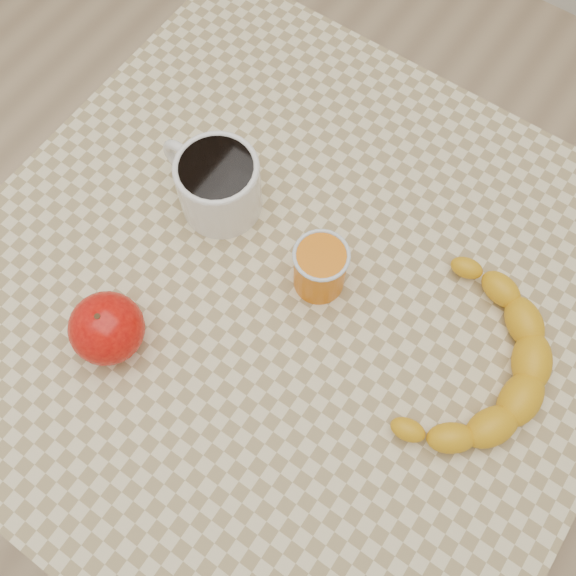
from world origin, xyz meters
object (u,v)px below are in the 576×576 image
Objects in this scene: orange_juice_glass at (320,268)px; apple at (107,328)px; table at (288,318)px; coffee_mug at (217,183)px; banana at (474,363)px.

apple is at bearing -128.16° from orange_juice_glass.
table is at bearing 50.43° from apple.
orange_juice_glass is at bearing -6.97° from coffee_mug.
coffee_mug is at bearing 173.03° from orange_juice_glass.
coffee_mug reaches higher than table.
coffee_mug is 0.17m from orange_juice_glass.
banana is (0.36, 0.21, -0.02)m from apple.
orange_juice_glass is (0.17, -0.02, -0.01)m from coffee_mug.
banana is (0.23, 0.04, 0.11)m from table.
apple reaches higher than table.
table is 10.31× the size of orange_juice_glass.
apple is at bearing -151.31° from banana.
apple is at bearing -87.57° from coffee_mug.
table is 2.77× the size of banana.
table is 0.13m from orange_juice_glass.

